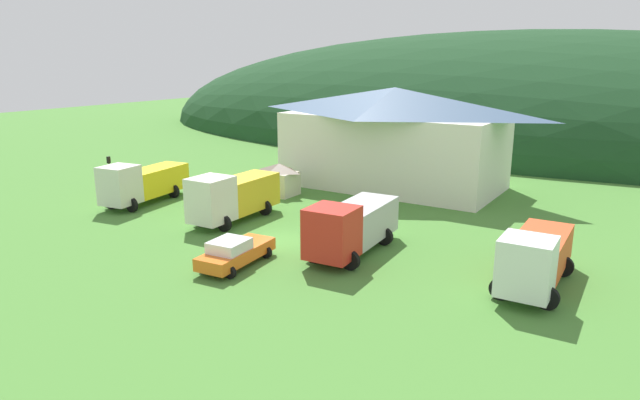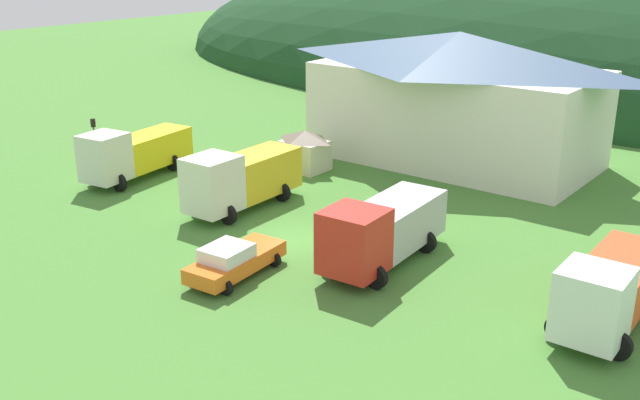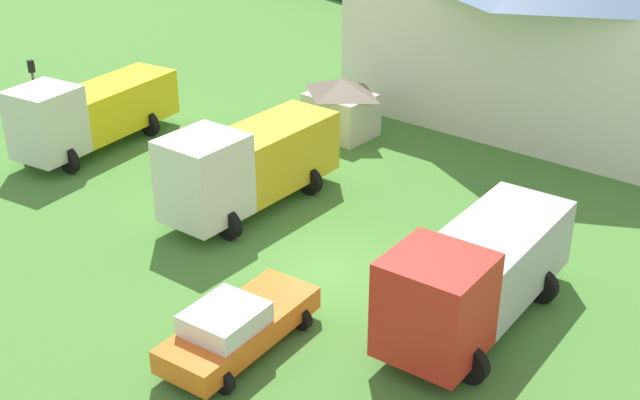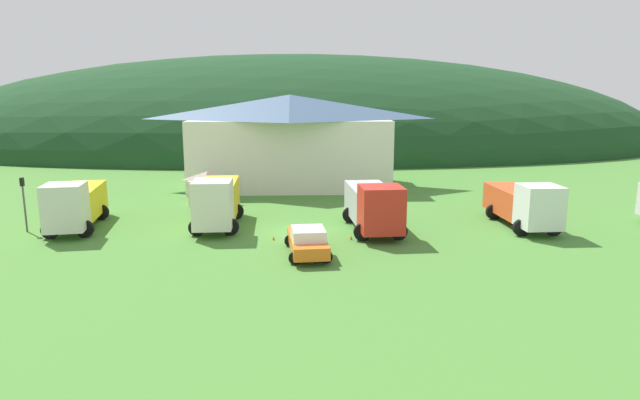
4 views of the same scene
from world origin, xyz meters
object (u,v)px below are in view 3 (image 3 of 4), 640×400
traffic_cone_near_pickup (381,338)px  traffic_cone_mid_row (262,280)px  service_pickup_orange (237,326)px  depot_building (566,26)px  crane_truck_red (474,274)px  play_shed_cream (341,106)px  traffic_light_west (35,90)px  flatbed_truck_yellow (90,111)px  heavy_rig_striped (246,163)px

traffic_cone_near_pickup → traffic_cone_mid_row: (-4.83, 0.14, 0.00)m
traffic_cone_mid_row → service_pickup_orange: bearing=-57.4°
depot_building → traffic_cone_mid_row: depot_building is taller
depot_building → crane_truck_red: 18.79m
play_shed_cream → traffic_cone_mid_row: (5.86, -11.62, -1.39)m
play_shed_cream → service_pickup_orange: play_shed_cream is taller
crane_truck_red → traffic_cone_near_pickup: crane_truck_red is taller
crane_truck_red → traffic_cone_mid_row: (-6.50, -2.04, -1.77)m
traffic_light_west → traffic_cone_mid_row: 16.72m
play_shed_cream → flatbed_truck_yellow: (-7.47, -8.24, 0.36)m
service_pickup_orange → flatbed_truck_yellow: bearing=-118.1°
play_shed_cream → depot_building: bearing=50.5°
heavy_rig_striped → service_pickup_orange: heavy_rig_striped is taller
depot_building → crane_truck_red: size_ratio=2.45×
depot_building → heavy_rig_striped: (-4.78, -16.29, -2.67)m
service_pickup_orange → traffic_cone_near_pickup: service_pickup_orange is taller
play_shed_cream → heavy_rig_striped: bearing=-76.8°
flatbed_truck_yellow → service_pickup_orange: (15.38, -6.59, -0.92)m
heavy_rig_striped → traffic_cone_near_pickup: (8.77, -3.57, -1.88)m
flatbed_truck_yellow → service_pickup_orange: 16.76m
service_pickup_orange → traffic_light_west: (-18.40, 5.95, 1.42)m
depot_building → service_pickup_orange: 23.27m
depot_building → play_shed_cream: size_ratio=6.50×
heavy_rig_striped → traffic_cone_near_pickup: 9.66m
play_shed_cream → traffic_cone_near_pickup: play_shed_cream is taller
crane_truck_red → traffic_light_west: (-22.85, 0.70, 0.48)m
flatbed_truck_yellow → heavy_rig_striped: (9.39, 0.05, 0.14)m
depot_building → traffic_light_west: 24.28m
traffic_cone_near_pickup → service_pickup_orange: bearing=-132.1°
traffic_cone_near_pickup → traffic_cone_mid_row: 4.84m
traffic_cone_near_pickup → play_shed_cream: bearing=132.3°
crane_truck_red → traffic_light_west: 22.86m
play_shed_cream → service_pickup_orange: 16.82m
heavy_rig_striped → traffic_cone_mid_row: size_ratio=14.39×
flatbed_truck_yellow → play_shed_cream: bearing=129.7°
flatbed_truck_yellow → service_pickup_orange: flatbed_truck_yellow is taller
play_shed_cream → service_pickup_orange: bearing=-61.9°
crane_truck_red → service_pickup_orange: size_ratio=1.54×
heavy_rig_striped → crane_truck_red: size_ratio=0.96×
traffic_light_west → traffic_cone_mid_row: traffic_light_west is taller
crane_truck_red → heavy_rig_striped: bearing=-101.1°
service_pickup_orange → traffic_cone_near_pickup: 4.23m
play_shed_cream → crane_truck_red: bearing=-37.8°
depot_building → traffic_cone_near_pickup: bearing=-78.6°
depot_building → traffic_light_west: size_ratio=5.52×
crane_truck_red → traffic_cone_near_pickup: (-1.67, -2.17, -1.77)m
flatbed_truck_yellow → traffic_cone_mid_row: 13.86m
crane_truck_red → traffic_cone_mid_row: 7.04m
crane_truck_red → service_pickup_orange: crane_truck_red is taller
flatbed_truck_yellow → traffic_cone_mid_row: size_ratio=15.43×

